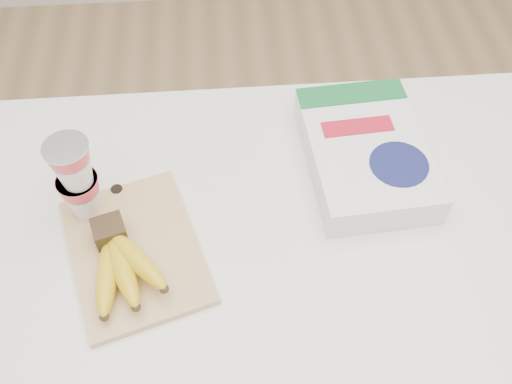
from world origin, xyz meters
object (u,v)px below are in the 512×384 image
(bananas, at_px, (120,263))
(cereal_box, at_px, (366,153))
(cutting_board, at_px, (135,251))
(table, at_px, (256,361))
(yogurt_stack, at_px, (76,178))

(bananas, xyz_separation_m, cereal_box, (0.41, 0.19, -0.00))
(cutting_board, xyz_separation_m, bananas, (-0.02, -0.04, 0.03))
(table, xyz_separation_m, cereal_box, (0.20, 0.18, 0.47))
(cereal_box, bearing_deg, bananas, -159.19)
(cutting_board, distance_m, bananas, 0.05)
(bananas, bearing_deg, cereal_box, 24.78)
(cutting_board, height_order, yogurt_stack, yogurt_stack)
(cereal_box, bearing_deg, yogurt_stack, -175.35)
(cutting_board, height_order, cereal_box, cereal_box)
(cutting_board, distance_m, yogurt_stack, 0.14)
(table, height_order, yogurt_stack, yogurt_stack)
(table, xyz_separation_m, bananas, (-0.20, -0.01, 0.47))
(table, height_order, cutting_board, cutting_board)
(yogurt_stack, height_order, cereal_box, yogurt_stack)
(yogurt_stack, bearing_deg, cutting_board, -45.83)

